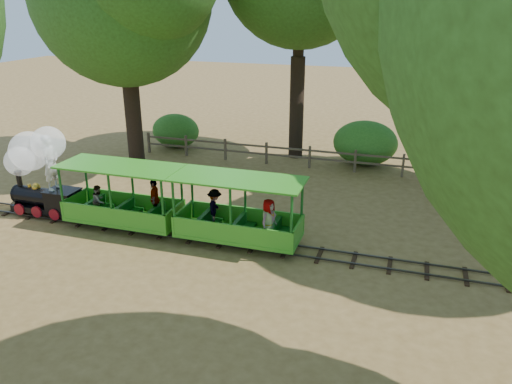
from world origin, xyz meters
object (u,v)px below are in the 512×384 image
(carriage_front, at_px, (125,204))
(fence, at_px, (332,157))
(carriage_rear, at_px, (238,219))
(locomotive, at_px, (37,165))

(carriage_front, bearing_deg, fence, 56.06)
(carriage_front, bearing_deg, carriage_rear, -0.15)
(locomotive, relative_size, carriage_front, 0.82)
(locomotive, xyz_separation_m, carriage_front, (3.32, -0.06, -0.99))
(carriage_rear, bearing_deg, locomotive, 179.43)
(carriage_rear, bearing_deg, carriage_front, 179.85)
(locomotive, distance_m, carriage_rear, 7.27)
(carriage_front, bearing_deg, locomotive, 178.95)
(carriage_front, height_order, carriage_rear, same)
(fence, bearing_deg, carriage_rear, -100.63)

